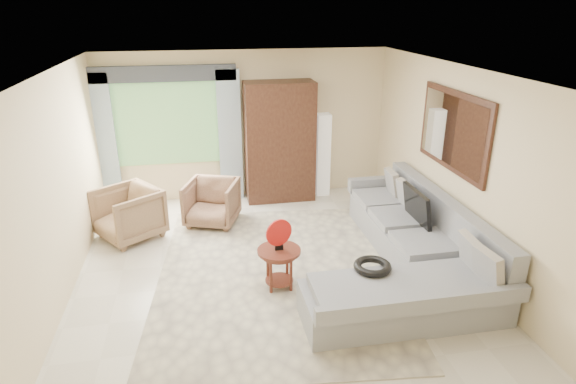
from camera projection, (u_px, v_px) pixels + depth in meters
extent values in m
plane|color=silver|center=(274.00, 278.00, 6.22)|extent=(6.00, 6.00, 0.00)
cube|color=beige|center=(275.00, 273.00, 6.32)|extent=(3.39, 4.28, 0.02)
cube|color=gray|center=(405.00, 235.00, 6.95)|extent=(0.90, 2.40, 0.40)
cube|color=gray|center=(404.00, 303.00, 5.37)|extent=(2.30, 0.80, 0.40)
cube|color=gray|center=(444.00, 216.00, 6.48)|extent=(0.20, 3.20, 0.50)
cube|color=gray|center=(375.00, 184.00, 8.01)|extent=(0.90, 0.16, 0.22)
cube|color=gray|center=(425.00, 304.00, 4.85)|extent=(2.30, 0.10, 0.18)
cube|color=black|center=(417.00, 206.00, 6.61)|extent=(0.14, 0.74, 0.48)
torus|color=black|center=(372.00, 266.00, 5.44)|extent=(0.43, 0.43, 0.09)
cylinder|color=#522115|center=(279.00, 251.00, 5.84)|extent=(0.53, 0.53, 0.04)
cylinder|color=#522115|center=(279.00, 271.00, 5.94)|extent=(0.35, 0.35, 0.48)
cylinder|color=red|center=(279.00, 233.00, 5.75)|extent=(0.33, 0.13, 0.34)
imported|color=#8E704D|center=(128.00, 214.00, 7.18)|extent=(1.18, 1.17, 0.78)
imported|color=#966C52|center=(212.00, 203.00, 7.65)|extent=(0.99, 1.00, 0.72)
imported|color=#999999|center=(110.00, 202.00, 7.94)|extent=(0.56, 0.52, 0.53)
cube|color=black|center=(280.00, 142.00, 8.42)|extent=(1.20, 0.55, 2.10)
cube|color=silver|center=(323.00, 155.00, 8.72)|extent=(0.24, 0.24, 1.50)
cube|color=#669E59|center=(167.00, 124.00, 8.19)|extent=(1.80, 0.04, 1.40)
cube|color=#9EB7CC|center=(104.00, 143.00, 8.01)|extent=(0.40, 0.08, 2.30)
cube|color=#9EB7CC|center=(230.00, 137.00, 8.38)|extent=(0.40, 0.08, 2.30)
cube|color=#1E232D|center=(162.00, 74.00, 7.81)|extent=(2.40, 0.12, 0.26)
cube|color=black|center=(453.00, 131.00, 6.33)|extent=(0.04, 1.70, 1.05)
cube|color=white|center=(452.00, 131.00, 6.32)|extent=(0.02, 1.54, 0.90)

